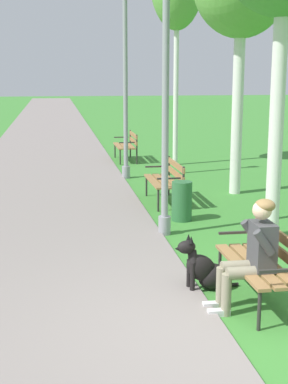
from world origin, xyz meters
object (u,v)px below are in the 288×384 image
lamp_post_near (166,80)px  lamp_post_mid (125,82)px  person_seated_on_near_bench (252,251)px  litter_bin (182,201)px  park_bench_far (127,144)px  park_bench_near (264,259)px  park_bench_mid (167,178)px  dog_black (205,269)px

lamp_post_near → lamp_post_mid: bearing=89.8°
person_seated_on_near_bench → litter_bin: size_ratio=1.79×
park_bench_far → person_seated_on_near_bench: 10.88m
park_bench_near → lamp_post_near: 3.51m
park_bench_near → lamp_post_near: lamp_post_near is taller
lamp_post_near → litter_bin: size_ratio=6.80×
park_bench_far → lamp_post_near: (-0.41, -7.82, 1.95)m
person_seated_on_near_bench → lamp_post_mid: size_ratio=0.27×
park_bench_far → lamp_post_near: size_ratio=0.32×
park_bench_mid → person_seated_on_near_bench: (-0.11, -5.25, 0.17)m
litter_bin → park_bench_near: bearing=-88.4°
park_bench_near → litter_bin: size_ratio=2.14×
park_bench_far → lamp_post_mid: 3.37m
park_bench_mid → lamp_post_mid: lamp_post_mid is taller
dog_black → litter_bin: 3.27m
dog_black → lamp_post_near: bearing=90.3°
person_seated_on_near_bench → dog_black: (-0.35, 0.64, -0.42)m
lamp_post_near → litter_bin: 2.31m
park_bench_far → lamp_post_mid: (-0.40, -2.80, 1.84)m
park_bench_far → litter_bin: 7.01m
park_bench_near → dog_black: park_bench_near is taller
lamp_post_near → dog_black: bearing=-89.7°
person_seated_on_near_bench → lamp_post_near: (-0.37, 3.05, 1.78)m
park_bench_near → park_bench_far: same height
park_bench_near → person_seated_on_near_bench: 0.32m
park_bench_near → lamp_post_mid: size_ratio=0.33×
lamp_post_near → person_seated_on_near_bench: bearing=-83.2°
lamp_post_mid → litter_bin: (0.46, -4.21, -2.00)m
park_bench_far → person_seated_on_near_bench: (-0.05, -10.88, 0.17)m
person_seated_on_near_bench → litter_bin: (0.11, 3.87, -0.33)m
park_bench_far → lamp_post_near: lamp_post_near is taller
park_bench_near → person_seated_on_near_bench: bearing=-138.5°
person_seated_on_near_bench → litter_bin: 3.88m
park_bench_near → park_bench_mid: size_ratio=1.00×
park_bench_near → park_bench_mid: (-0.09, 5.07, 0.00)m
park_bench_near → dog_black: 0.76m
park_bench_far → lamp_post_near: 8.07m
park_bench_mid → person_seated_on_near_bench: size_ratio=1.20×
person_seated_on_near_bench → park_bench_mid: bearing=88.8°
park_bench_mid → dog_black: park_bench_mid is taller
park_bench_near → park_bench_mid: same height
person_seated_on_near_bench → dog_black: bearing=118.9°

